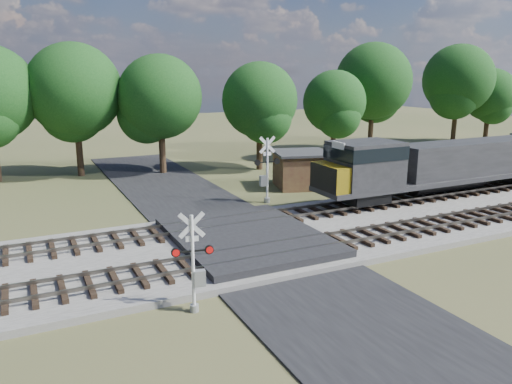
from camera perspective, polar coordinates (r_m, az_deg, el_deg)
ground at (r=25.11m, az=-0.62°, el=-6.36°), size 160.00×160.00×0.00m
ballast_bed at (r=30.82m, az=16.06°, el=-2.81°), size 140.00×10.00×0.30m
road at (r=25.09m, az=-0.62°, el=-6.28°), size 7.00×60.00×0.08m
crossing_panel at (r=25.43m, az=-1.11°, el=-5.35°), size 7.00×9.00×0.62m
track_near at (r=24.79m, az=7.95°, el=-5.76°), size 140.00×2.60×0.33m
track_far at (r=28.86m, az=2.45°, el=-2.84°), size 140.00×2.60×0.33m
crossing_signal_near at (r=18.30m, az=-6.95°, el=-8.96°), size 1.52×0.42×3.80m
crossing_signal_far at (r=33.09m, az=1.14°, el=1.90°), size 1.81×0.40×4.48m
equipment_shed at (r=38.02m, az=5.15°, el=2.63°), size 4.91×4.91×2.71m
treeline at (r=45.88m, az=-4.43°, el=11.40°), size 79.04×11.86×11.79m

